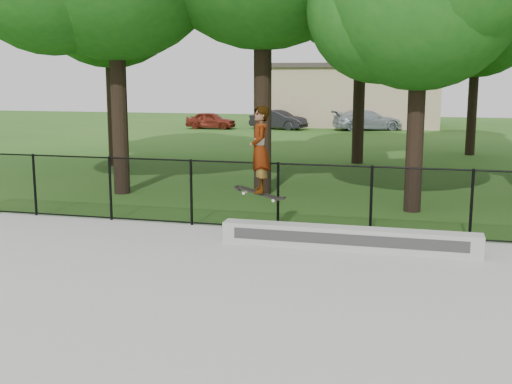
# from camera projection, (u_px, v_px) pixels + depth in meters

# --- Properties ---
(ground) EXTENTS (100.00, 100.00, 0.00)m
(ground) POSITION_uv_depth(u_px,v_px,m) (179.00, 336.00, 8.44)
(ground) COLOR #265818
(ground) RESTS_ON ground
(concrete_slab) EXTENTS (14.00, 12.00, 0.06)m
(concrete_slab) POSITION_uv_depth(u_px,v_px,m) (179.00, 334.00, 8.43)
(concrete_slab) COLOR #9E9E99
(concrete_slab) RESTS_ON ground
(grind_ledge) EXTENTS (5.00, 0.40, 0.43)m
(grind_ledge) POSITION_uv_depth(u_px,v_px,m) (348.00, 238.00, 12.45)
(grind_ledge) COLOR #9F9E9A
(grind_ledge) RESTS_ON concrete_slab
(car_a) EXTENTS (3.25, 1.32, 1.11)m
(car_a) POSITION_uv_depth(u_px,v_px,m) (211.00, 120.00, 42.25)
(car_a) COLOR maroon
(car_a) RESTS_ON ground
(car_b) EXTENTS (3.64, 2.21, 1.24)m
(car_b) POSITION_uv_depth(u_px,v_px,m) (278.00, 120.00, 41.87)
(car_b) COLOR black
(car_b) RESTS_ON ground
(car_c) EXTENTS (4.47, 3.30, 1.29)m
(car_c) POSITION_uv_depth(u_px,v_px,m) (367.00, 120.00, 41.11)
(car_c) COLOR #909AA3
(car_c) RESTS_ON ground
(skater_airborne) EXTENTS (0.82, 0.72, 1.88)m
(skater_airborne) POSITION_uv_depth(u_px,v_px,m) (260.00, 151.00, 12.51)
(skater_airborne) COLOR black
(skater_airborne) RESTS_ON ground
(chainlink_fence) EXTENTS (16.06, 0.06, 1.50)m
(chainlink_fence) POSITION_uv_depth(u_px,v_px,m) (278.00, 196.00, 13.91)
(chainlink_fence) COLOR black
(chainlink_fence) RESTS_ON concrete_slab
(distant_building) EXTENTS (12.40, 6.40, 4.30)m
(distant_building) POSITION_uv_depth(u_px,v_px,m) (351.00, 95.00, 44.74)
(distant_building) COLOR tan
(distant_building) RESTS_ON ground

